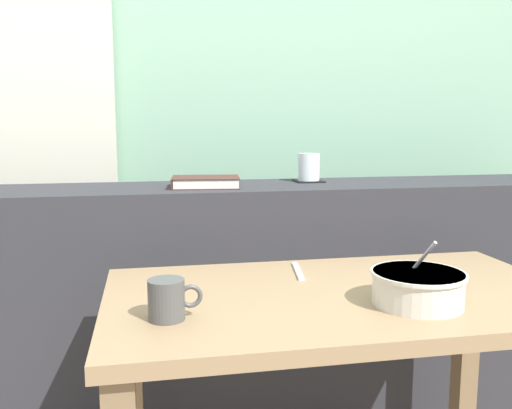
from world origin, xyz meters
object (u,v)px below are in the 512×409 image
at_px(fork_utensil, 298,271).
at_px(closed_book, 205,182).
at_px(coaster_square, 309,181).
at_px(breakfast_table, 340,336).
at_px(soup_bowl, 418,289).
at_px(juice_glass, 309,168).
at_px(ceramic_mug, 168,299).

bearing_deg(fork_utensil, closed_book, 125.07).
bearing_deg(coaster_square, breakfast_table, -99.93).
distance_m(breakfast_table, fork_utensil, 0.23).
relative_size(coaster_square, soup_bowl, 0.48).
bearing_deg(juice_glass, closed_book, -166.14).
relative_size(closed_book, ceramic_mug, 2.10).
distance_m(closed_book, fork_utensil, 0.51).
height_order(breakfast_table, fork_utensil, fork_utensil).
bearing_deg(soup_bowl, ceramic_mug, 178.72).
xyz_separation_m(fork_utensil, ceramic_mug, (-0.36, -0.30, 0.04)).
height_order(breakfast_table, closed_book, closed_book).
distance_m(coaster_square, ceramic_mug, 0.99).
bearing_deg(juice_glass, soup_bowl, -89.24).
distance_m(breakfast_table, coaster_square, 0.78).
xyz_separation_m(coaster_square, closed_book, (-0.39, -0.10, 0.01)).
xyz_separation_m(breakfast_table, ceramic_mug, (-0.42, -0.11, 0.16)).
xyz_separation_m(breakfast_table, closed_book, (-0.26, 0.61, 0.32)).
bearing_deg(coaster_square, ceramic_mug, -123.56).
bearing_deg(soup_bowl, juice_glass, 90.76).
height_order(juice_glass, soup_bowl, juice_glass).
height_order(breakfast_table, ceramic_mug, ceramic_mug).
bearing_deg(ceramic_mug, juice_glass, 56.44).
bearing_deg(fork_utensil, juice_glass, 79.60).
relative_size(closed_book, fork_utensil, 1.40).
relative_size(breakfast_table, closed_book, 4.74).
height_order(fork_utensil, ceramic_mug, ceramic_mug).
height_order(coaster_square, soup_bowl, coaster_square).
bearing_deg(juice_glass, fork_utensil, -109.20).
relative_size(breakfast_table, soup_bowl, 5.37).
height_order(closed_book, fork_utensil, closed_book).
bearing_deg(soup_bowl, coaster_square, 90.76).
height_order(closed_book, soup_bowl, closed_book).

